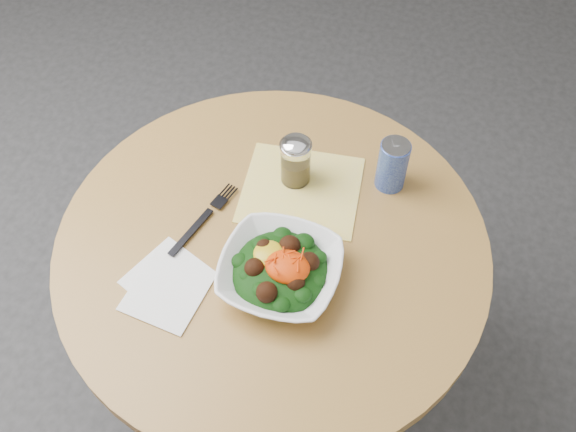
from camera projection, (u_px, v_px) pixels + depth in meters
name	position (u px, v px, depth m)	size (l,w,h in m)	color
ground	(277.00, 380.00, 1.93)	(6.00, 6.00, 0.00)	#29292B
table	(274.00, 288.00, 1.48)	(0.90, 0.90, 0.75)	black
cloth_napkin	(301.00, 190.00, 1.40)	(0.25, 0.23, 0.00)	yellow
paper_napkins	(167.00, 285.00, 1.26)	(0.19, 0.21, 0.00)	white
salad_bowl	(280.00, 270.00, 1.24)	(0.24, 0.24, 0.09)	white
fork	(205.00, 217.00, 1.35)	(0.09, 0.21, 0.00)	black
spice_shaker	(296.00, 161.00, 1.37)	(0.07, 0.07, 0.12)	silver
beverage_can	(392.00, 165.00, 1.37)	(0.07, 0.07, 0.13)	#0D1C8F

